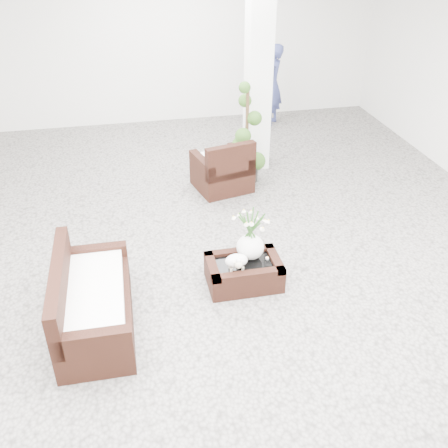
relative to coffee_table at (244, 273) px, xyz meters
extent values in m
plane|color=gray|center=(-0.15, 0.55, -0.16)|extent=(11.00, 11.00, 0.00)
cube|color=white|center=(1.05, 3.35, 1.59)|extent=(0.40, 0.40, 3.50)
cube|color=black|center=(0.00, 0.00, 0.00)|extent=(0.90, 0.60, 0.31)
ellipsoid|color=white|center=(-0.12, -0.10, 0.26)|extent=(0.28, 0.23, 0.21)
cylinder|color=white|center=(0.30, 0.02, 0.17)|extent=(0.04, 0.04, 0.03)
cube|color=black|center=(0.26, 2.60, 0.29)|extent=(1.00, 0.97, 0.89)
cube|color=black|center=(-1.78, -0.41, 0.27)|extent=(0.79, 1.63, 0.86)
imported|color=navy|center=(1.92, 5.34, 0.69)|extent=(0.68, 0.74, 1.70)
camera|label=1|loc=(-1.29, -4.90, 3.83)|focal=40.86mm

